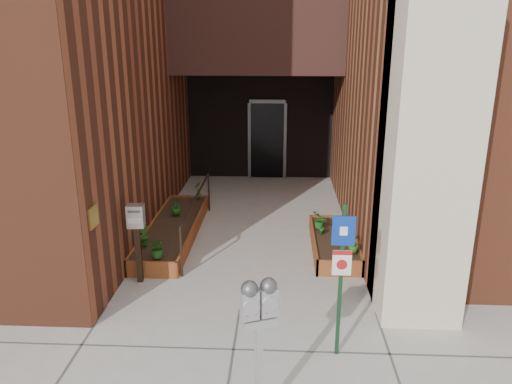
# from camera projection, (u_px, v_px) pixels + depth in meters

# --- Properties ---
(ground) EXTENTS (80.00, 80.00, 0.00)m
(ground) POSITION_uv_depth(u_px,v_px,m) (240.00, 309.00, 7.39)
(ground) COLOR #9E9991
(ground) RESTS_ON ground
(planter_left) EXTENTS (0.90, 3.60, 0.30)m
(planter_left) POSITION_uv_depth(u_px,v_px,m) (173.00, 231.00, 10.00)
(planter_left) COLOR brown
(planter_left) RESTS_ON ground
(planter_right) EXTENTS (0.80, 2.20, 0.30)m
(planter_right) POSITION_uv_depth(u_px,v_px,m) (334.00, 244.00, 9.37)
(planter_right) COLOR brown
(planter_right) RESTS_ON ground
(handrail) EXTENTS (0.04, 3.34, 0.90)m
(handrail) POSITION_uv_depth(u_px,v_px,m) (197.00, 203.00, 9.74)
(handrail) COLOR black
(handrail) RESTS_ON ground
(parking_meter) EXTENTS (0.38, 0.25, 1.65)m
(parking_meter) POSITION_uv_depth(u_px,v_px,m) (259.00, 314.00, 4.87)
(parking_meter) COLOR #AEAEB0
(parking_meter) RESTS_ON ground
(sign_post) EXTENTS (0.27, 0.07, 2.01)m
(sign_post) POSITION_uv_depth(u_px,v_px,m) (342.00, 266.00, 5.98)
(sign_post) COLOR #12331C
(sign_post) RESTS_ON ground
(payment_dropbox) EXTENTS (0.28, 0.22, 1.33)m
(payment_dropbox) POSITION_uv_depth(u_px,v_px,m) (137.00, 227.00, 7.94)
(payment_dropbox) COLOR black
(payment_dropbox) RESTS_ON ground
(shrub_left_a) EXTENTS (0.40, 0.40, 0.37)m
(shrub_left_a) POSITION_uv_depth(u_px,v_px,m) (158.00, 247.00, 8.36)
(shrub_left_a) COLOR #1D5117
(shrub_left_a) RESTS_ON planter_left
(shrub_left_b) EXTENTS (0.28, 0.28, 0.36)m
(shrub_left_b) POSITION_uv_depth(u_px,v_px,m) (143.00, 235.00, 8.88)
(shrub_left_b) COLOR #20621C
(shrub_left_b) RESTS_ON planter_left
(shrub_left_c) EXTENTS (0.23, 0.23, 0.36)m
(shrub_left_c) POSITION_uv_depth(u_px,v_px,m) (176.00, 206.00, 10.37)
(shrub_left_c) COLOR #1D5718
(shrub_left_c) RESTS_ON planter_left
(shrub_left_d) EXTENTS (0.27, 0.27, 0.40)m
(shrub_left_d) POSITION_uv_depth(u_px,v_px,m) (198.00, 190.00, 11.40)
(shrub_left_d) COLOR #265E1B
(shrub_left_d) RESTS_ON planter_left
(shrub_right_a) EXTENTS (0.25, 0.25, 0.35)m
(shrub_right_a) POSITION_uv_depth(u_px,v_px,m) (354.00, 243.00, 8.55)
(shrub_right_a) COLOR #295B1A
(shrub_right_a) RESTS_ON planter_right
(shrub_right_b) EXTENTS (0.24, 0.24, 0.33)m
(shrub_right_b) POSITION_uv_depth(u_px,v_px,m) (322.00, 225.00, 9.39)
(shrub_right_b) COLOR #1B5B1A
(shrub_right_b) RESTS_ON planter_right
(shrub_right_c) EXTENTS (0.37, 0.37, 0.33)m
(shrub_right_c) POSITION_uv_depth(u_px,v_px,m) (320.00, 220.00, 9.62)
(shrub_right_c) COLOR #1F5C1A
(shrub_right_c) RESTS_ON planter_right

